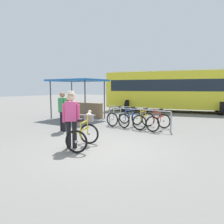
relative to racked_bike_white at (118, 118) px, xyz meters
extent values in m
plane|color=slate|center=(1.74, -3.74, -0.37)|extent=(80.00, 80.00, 0.00)
cylinder|color=#99999E|center=(-0.43, -0.16, 0.06)|extent=(0.06, 0.06, 0.85)
cylinder|color=#99999E|center=(2.72, -0.31, 0.06)|extent=(0.06, 0.06, 0.85)
cylinder|color=#99999E|center=(1.14, -0.24, 0.48)|extent=(3.15, 0.21, 0.05)
torus|color=black|center=(0.03, 0.51, -0.04)|extent=(0.66, 0.11, 0.66)
cylinder|color=#B7B7BC|center=(0.03, 0.51, -0.04)|extent=(0.08, 0.07, 0.08)
torus|color=black|center=(-0.03, -0.51, -0.04)|extent=(0.66, 0.11, 0.66)
cylinder|color=#B7B7BC|center=(-0.03, -0.51, -0.04)|extent=(0.08, 0.07, 0.08)
cube|color=silver|center=(0.00, 0.00, 0.19)|extent=(0.08, 0.92, 0.04)
cube|color=silver|center=(0.00, -0.05, 0.41)|extent=(0.07, 0.61, 0.04)
cylinder|color=silver|center=(0.01, 0.18, 0.24)|extent=(0.03, 0.03, 0.55)
cube|color=black|center=(0.01, 0.18, 0.51)|extent=(0.13, 0.25, 0.06)
cylinder|color=silver|center=(-0.02, -0.39, 0.28)|extent=(0.03, 0.03, 0.63)
cylinder|color=#B7B7BC|center=(-0.02, -0.39, 0.59)|extent=(0.52, 0.05, 0.03)
torus|color=black|center=(0.77, 0.47, -0.04)|extent=(0.66, 0.17, 0.66)
cylinder|color=#B7B7BC|center=(0.77, 0.47, -0.04)|extent=(0.09, 0.07, 0.08)
torus|color=black|center=(0.63, -0.54, -0.04)|extent=(0.66, 0.17, 0.66)
cylinder|color=#B7B7BC|center=(0.63, -0.54, -0.04)|extent=(0.09, 0.07, 0.08)
cube|color=#2D56B7|center=(0.70, -0.03, 0.19)|extent=(0.16, 0.91, 0.04)
cube|color=#2D56B7|center=(0.69, -0.08, 0.41)|extent=(0.12, 0.61, 0.04)
cylinder|color=#2D56B7|center=(0.73, 0.15, 0.24)|extent=(0.03, 0.03, 0.55)
cube|color=black|center=(0.73, 0.15, 0.51)|extent=(0.15, 0.25, 0.06)
cylinder|color=#2D56B7|center=(0.64, -0.42, 0.28)|extent=(0.03, 0.03, 0.63)
cylinder|color=#B7B7BC|center=(0.64, -0.42, 0.59)|extent=(0.52, 0.10, 0.03)
torus|color=black|center=(1.37, 0.44, -0.04)|extent=(0.66, 0.11, 0.66)
cylinder|color=#B7B7BC|center=(1.37, 0.44, -0.04)|extent=(0.08, 0.07, 0.08)
torus|color=black|center=(1.43, -0.58, -0.04)|extent=(0.66, 0.11, 0.66)
cylinder|color=#B7B7BC|center=(1.43, -0.58, -0.04)|extent=(0.08, 0.07, 0.08)
cube|color=yellow|center=(1.40, -0.07, 0.19)|extent=(0.09, 0.92, 0.04)
cube|color=yellow|center=(1.40, -0.12, 0.41)|extent=(0.07, 0.61, 0.04)
cylinder|color=yellow|center=(1.39, 0.12, 0.24)|extent=(0.03, 0.03, 0.55)
cube|color=black|center=(1.39, 0.12, 0.51)|extent=(0.13, 0.25, 0.06)
cylinder|color=yellow|center=(1.42, -0.46, 0.28)|extent=(0.03, 0.03, 0.63)
cylinder|color=#B7B7BC|center=(1.42, -0.46, 0.59)|extent=(0.52, 0.06, 0.03)
torus|color=black|center=(2.15, 0.40, -0.04)|extent=(0.66, 0.15, 0.66)
cylinder|color=#B7B7BC|center=(2.15, 0.40, -0.04)|extent=(0.09, 0.07, 0.08)
torus|color=black|center=(2.04, -0.61, -0.04)|extent=(0.66, 0.15, 0.66)
cylinder|color=#B7B7BC|center=(2.04, -0.61, -0.04)|extent=(0.09, 0.07, 0.08)
cube|color=red|center=(2.10, -0.10, 0.19)|extent=(0.13, 0.92, 0.04)
cube|color=red|center=(2.09, -0.15, 0.41)|extent=(0.10, 0.61, 0.04)
cylinder|color=red|center=(2.12, 0.08, 0.24)|extent=(0.03, 0.03, 0.55)
cube|color=black|center=(2.12, 0.08, 0.51)|extent=(0.15, 0.25, 0.06)
cylinder|color=red|center=(2.06, -0.49, 0.28)|extent=(0.03, 0.03, 0.63)
cylinder|color=#B7B7BC|center=(2.06, -0.49, 0.59)|extent=(0.52, 0.08, 0.03)
torus|color=black|center=(1.44, -4.47, -0.04)|extent=(0.64, 0.28, 0.66)
cylinder|color=#B7B7BC|center=(1.44, -4.47, -0.04)|extent=(0.10, 0.08, 0.08)
torus|color=black|center=(1.09, -3.52, -0.04)|extent=(0.64, 0.28, 0.66)
cylinder|color=#B7B7BC|center=(1.09, -3.52, -0.04)|extent=(0.10, 0.08, 0.08)
cube|color=yellow|center=(1.26, -4.00, 0.19)|extent=(0.35, 0.87, 0.04)
cube|color=yellow|center=(1.25, -3.95, 0.41)|extent=(0.25, 0.59, 0.04)
cylinder|color=yellow|center=(1.33, -4.17, 0.24)|extent=(0.03, 0.03, 0.55)
cube|color=black|center=(1.33, -4.17, 0.51)|extent=(0.20, 0.27, 0.06)
cylinder|color=yellow|center=(1.13, -3.63, 0.28)|extent=(0.03, 0.03, 0.63)
cylinder|color=#B7B7BC|center=(1.13, -3.63, 0.59)|extent=(0.50, 0.21, 0.03)
cube|color=gray|center=(1.08, -3.50, 0.47)|extent=(0.31, 0.28, 0.22)
ellipsoid|color=beige|center=(1.08, -3.50, 0.57)|extent=(0.22, 0.21, 0.16)
sphere|color=beige|center=(1.05, -3.42, 0.67)|extent=(0.11, 0.11, 0.11)
cylinder|color=black|center=(1.03, -4.12, 0.04)|extent=(0.14, 0.14, 0.82)
cylinder|color=black|center=(0.88, -4.21, 0.04)|extent=(0.14, 0.14, 0.82)
cube|color=#E54C8C|center=(0.95, -4.16, 0.74)|extent=(0.39, 0.35, 0.58)
cylinder|color=#E54C8C|center=(1.15, -4.07, 0.69)|extent=(0.09, 0.09, 0.55)
cylinder|color=#E54C8C|center=(0.77, -4.29, 0.69)|extent=(0.09, 0.09, 0.55)
sphere|color=beige|center=(0.95, -4.16, 1.16)|extent=(0.22, 0.22, 0.22)
cylinder|color=beige|center=(0.95, -4.16, 1.26)|extent=(0.32, 0.32, 0.02)
cylinder|color=beige|center=(0.95, -4.16, 1.31)|extent=(0.20, 0.20, 0.09)
cylinder|color=black|center=(-1.03, -2.60, 0.04)|extent=(0.14, 0.14, 0.82)
cylinder|color=black|center=(-1.21, -2.57, 0.04)|extent=(0.14, 0.14, 0.82)
cube|color=#338C4C|center=(-1.12, -2.58, 0.74)|extent=(0.37, 0.26, 0.58)
cylinder|color=#338C4C|center=(-0.90, -2.64, 0.69)|extent=(0.09, 0.09, 0.55)
cylinder|color=#338C4C|center=(-1.34, -2.57, 0.69)|extent=(0.09, 0.09, 0.55)
sphere|color=#9E7051|center=(-1.12, -2.58, 1.16)|extent=(0.22, 0.22, 0.22)
cube|color=#B23333|center=(-1.09, -2.43, 0.76)|extent=(0.28, 0.18, 0.40)
cube|color=yellow|center=(0.26, 7.42, 1.28)|extent=(10.31, 4.89, 2.70)
cube|color=#19232D|center=(0.26, 7.42, 1.63)|extent=(9.54, 4.71, 0.84)
cube|color=silver|center=(0.26, 7.42, 2.67)|extent=(9.28, 4.40, 0.08)
cylinder|color=black|center=(-2.58, 5.41, 0.08)|extent=(0.46, 0.93, 0.90)
cylinder|color=black|center=(-3.20, 7.83, 0.08)|extent=(0.46, 0.93, 0.90)
cylinder|color=black|center=(3.71, 7.01, 0.08)|extent=(0.46, 0.93, 0.90)
cylinder|color=black|center=(3.10, 9.43, 0.08)|extent=(0.46, 0.93, 0.90)
cylinder|color=#4C4C51|center=(-4.52, 1.40, 0.73)|extent=(0.07, 0.07, 2.20)
cylinder|color=#4C4C51|center=(-1.93, 1.48, 0.73)|extent=(0.07, 0.07, 2.20)
cylinder|color=#4C4C51|center=(-4.47, -0.40, 0.73)|extent=(0.07, 0.07, 2.20)
cylinder|color=#4C4C51|center=(-1.87, -0.31, 0.73)|extent=(0.07, 0.07, 2.20)
cube|color=blue|center=(-3.20, 0.54, 1.88)|extent=(3.17, 2.40, 0.10)
cube|color=olive|center=(-3.22, 1.29, 0.08)|extent=(2.35, 0.37, 0.90)
camera|label=1|loc=(5.44, -8.65, 1.44)|focal=33.77mm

